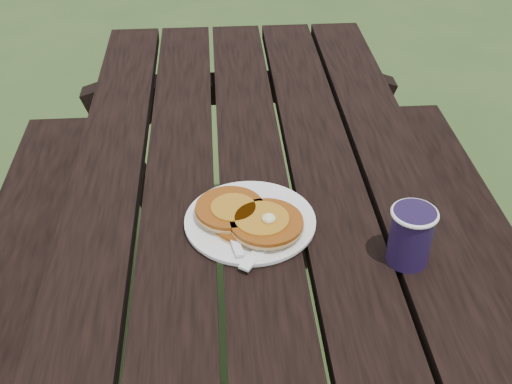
{
  "coord_description": "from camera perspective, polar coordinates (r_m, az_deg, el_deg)",
  "views": [
    {
      "loc": [
        -0.07,
        -0.97,
        1.51
      ],
      "look_at": [
        -0.0,
        -0.02,
        0.8
      ],
      "focal_mm": 45.0,
      "sensor_mm": 36.0,
      "label": 1
    }
  ],
  "objects": [
    {
      "name": "picnic_table",
      "position": [
        1.5,
        0.07,
        -12.9
      ],
      "size": [
        1.36,
        1.8,
        0.75
      ],
      "color": "black",
      "rests_on": "ground"
    },
    {
      "name": "fork",
      "position": [
        1.14,
        -2.08,
        -3.9
      ],
      "size": [
        0.06,
        0.16,
        0.01
      ],
      "primitive_type": null,
      "rotation": [
        0.0,
        0.0,
        0.2
      ],
      "color": "white",
      "rests_on": "plate"
    },
    {
      "name": "knife",
      "position": [
        1.14,
        1.18,
        -4.21
      ],
      "size": [
        0.12,
        0.16,
        0.0
      ],
      "primitive_type": "cube",
      "rotation": [
        0.0,
        0.0,
        -0.6
      ],
      "color": "white",
      "rests_on": "plate"
    },
    {
      "name": "coffee_cup",
      "position": [
        1.11,
        13.63,
        -3.58
      ],
      "size": [
        0.08,
        0.08,
        0.11
      ],
      "rotation": [
        0.0,
        0.0,
        0.09
      ],
      "color": "#1D1133",
      "rests_on": "picnic_table"
    },
    {
      "name": "plate",
      "position": [
        1.19,
        -0.52,
        -2.66
      ],
      "size": [
        0.28,
        0.28,
        0.01
      ],
      "primitive_type": "cylinder",
      "rotation": [
        0.0,
        0.0,
        0.22
      ],
      "color": "white",
      "rests_on": "picnic_table"
    },
    {
      "name": "pancake_stack",
      "position": [
        1.17,
        -0.62,
        -2.29
      ],
      "size": [
        0.19,
        0.18,
        0.04
      ],
      "rotation": [
        0.0,
        0.0,
        -0.35
      ],
      "color": "#914610",
      "rests_on": "plate"
    }
  ]
}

